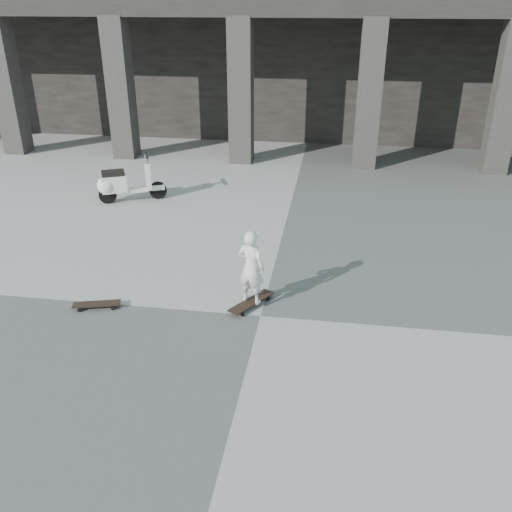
# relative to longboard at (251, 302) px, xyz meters

# --- Properties ---
(ground) EXTENTS (90.00, 90.00, 0.00)m
(ground) POSITION_rel_longboard_xyz_m (0.19, -0.28, -0.07)
(ground) COLOR #4E4E4C
(ground) RESTS_ON ground
(colonnade) EXTENTS (28.00, 8.82, 6.00)m
(colonnade) POSITION_rel_longboard_xyz_m (0.19, 13.49, 2.96)
(colonnade) COLOR black
(colonnade) RESTS_ON ground
(longboard) EXTENTS (0.66, 0.88, 0.09)m
(longboard) POSITION_rel_longboard_xyz_m (0.00, 0.00, 0.00)
(longboard) COLOR black
(longboard) RESTS_ON ground
(skateboard_spare) EXTENTS (0.76, 0.37, 0.09)m
(skateboard_spare) POSITION_rel_longboard_xyz_m (-2.41, -0.43, -0.00)
(skateboard_spare) COLOR black
(skateboard_spare) RESTS_ON ground
(child) EXTENTS (0.51, 0.42, 1.21)m
(child) POSITION_rel_longboard_xyz_m (-0.00, 0.00, 0.63)
(child) COLOR silver
(child) RESTS_ON longboard
(scooter) EXTENTS (1.51, 0.88, 1.13)m
(scooter) POSITION_rel_longboard_xyz_m (-3.84, 4.32, 0.38)
(scooter) COLOR black
(scooter) RESTS_ON ground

